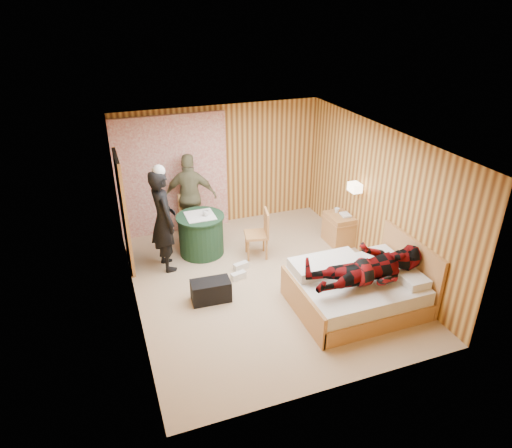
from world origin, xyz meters
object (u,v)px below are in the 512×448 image
object	(u,v)px
round_table	(201,234)
chair_near	(261,230)
wall_lamp	(355,187)
man_at_table	(191,197)
man_on_bed	(370,261)
chair_far	(191,212)
woman_standing	(163,220)
bed	(357,289)
duffel_bag	(211,291)
nightstand	(339,228)

from	to	relation	value
round_table	chair_near	distance (m)	1.12
wall_lamp	man_at_table	bearing A→B (deg)	148.71
wall_lamp	man_on_bed	size ratio (longest dim) A/B	0.15
chair_far	woman_standing	distance (m)	1.24
chair_far	chair_near	distance (m)	1.56
bed	man_at_table	xyz separation A→B (m)	(-1.87, 3.17, 0.57)
bed	woman_standing	distance (m)	3.42
woman_standing	man_at_table	bearing A→B (deg)	-43.23
round_table	chair_near	size ratio (longest dim) A/B	0.96
bed	chair_near	distance (m)	2.14
bed	man_at_table	size ratio (longest dim) A/B	1.12
bed	duffel_bag	size ratio (longest dim) A/B	3.13
nightstand	duffel_bag	distance (m)	3.02
duffel_bag	man_on_bed	distance (m)	2.52
nightstand	woman_standing	xyz separation A→B (m)	(-3.32, 0.26, 0.61)
duffel_bag	round_table	bearing A→B (deg)	84.75
woman_standing	chair_far	bearing A→B (deg)	-43.65
nightstand	woman_standing	size ratio (longest dim) A/B	0.33
nightstand	man_on_bed	xyz separation A→B (m)	(-0.73, -2.13, 0.63)
round_table	chair_near	bearing A→B (deg)	-25.48
bed	duffel_bag	world-z (taller)	bed
chair_far	woman_standing	world-z (taller)	woman_standing
wall_lamp	duffel_bag	distance (m)	3.17
man_on_bed	chair_far	bearing A→B (deg)	119.71
bed	chair_near	size ratio (longest dim) A/B	2.11
chair_far	round_table	bearing A→B (deg)	-102.76
wall_lamp	duffel_bag	world-z (taller)	wall_lamp
man_at_table	man_on_bed	xyz separation A→B (m)	(1.89, -3.39, 0.07)
bed	man_on_bed	bearing A→B (deg)	-84.82
round_table	man_at_table	distance (m)	0.88
wall_lamp	chair_far	bearing A→B (deg)	149.60
bed	man_at_table	distance (m)	3.72
chair_far	duffel_bag	size ratio (longest dim) A/B	1.50
duffel_bag	nightstand	bearing A→B (deg)	22.64
man_at_table	woman_standing	bearing A→B (deg)	73.15
duffel_bag	man_at_table	size ratio (longest dim) A/B	0.36
duffel_bag	woman_standing	distance (m)	1.54
duffel_bag	chair_far	bearing A→B (deg)	87.96
round_table	duffel_bag	xyz separation A→B (m)	(-0.23, -1.52, -0.22)
chair_near	round_table	bearing A→B (deg)	-103.26
bed	chair_far	world-z (taller)	bed
bed	man_at_table	world-z (taller)	man_at_table
woman_standing	man_at_table	size ratio (longest dim) A/B	1.07
bed	round_table	xyz separation A→B (m)	(-1.87, 2.42, 0.10)
chair_far	nightstand	bearing A→B (deg)	-39.27
chair_near	man_at_table	bearing A→B (deg)	-128.33
round_table	chair_near	xyz separation A→B (m)	(1.01, -0.48, 0.14)
wall_lamp	bed	xyz separation A→B (m)	(-0.79, -1.55, -1.01)
duffel_bag	chair_near	bearing A→B (deg)	43.50
chair_far	man_at_table	bearing A→B (deg)	50.87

